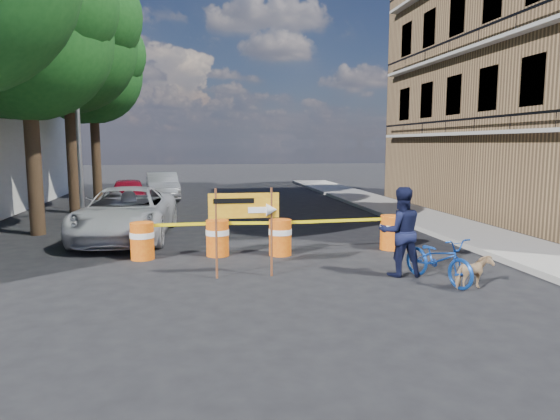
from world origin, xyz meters
name	(u,v)px	position (x,y,z in m)	size (l,w,h in m)	color
ground	(304,288)	(0.00, 0.00, 0.00)	(120.00, 120.00, 0.00)	black
sidewalk_east	(446,226)	(6.20, 6.00, 0.07)	(2.40, 40.00, 0.15)	gray
tree_mid_a	(28,32)	(-6.74, 7.00, 6.01)	(5.25, 5.00, 8.68)	#332316
tree_mid_b	(68,42)	(-6.73, 12.00, 6.71)	(5.67, 5.40, 9.62)	#332316
tree_far	(93,73)	(-6.74, 17.00, 6.22)	(5.04, 4.80, 8.84)	#332316
streetlamp	(79,97)	(-5.93, 9.50, 4.38)	(1.25, 0.18, 8.00)	gray
barrel_far_left	(142,240)	(-3.31, 3.04, 0.47)	(0.58, 0.58, 0.90)	#DF4A0D
barrel_mid_left	(217,237)	(-1.51, 3.11, 0.47)	(0.58, 0.58, 0.90)	#DF4A0D
barrel_mid_right	(280,237)	(0.04, 2.92, 0.47)	(0.58, 0.58, 0.90)	#DF4A0D
barrel_far_right	(391,232)	(3.04, 3.10, 0.47)	(0.58, 0.58, 0.90)	#DF4A0D
detour_sign	(253,212)	(-0.86, 0.97, 1.37)	(1.46, 0.27, 1.87)	#592D19
pedestrian	(401,232)	(2.19, 0.55, 0.94)	(0.92, 0.71, 1.88)	black
bicycle	(439,238)	(2.75, -0.06, 0.90)	(0.63, 0.95, 1.81)	#1547AF
dog	(474,272)	(3.19, -0.62, 0.32)	(0.35, 0.76, 0.64)	tan
suv_white	(126,213)	(-4.03, 5.90, 0.75)	(2.49, 5.39, 1.50)	silver
sedan_red	(128,194)	(-4.80, 12.78, 0.66)	(1.56, 3.88, 1.32)	maroon
sedan_silver	(162,186)	(-3.58, 16.24, 0.68)	(1.44, 4.14, 1.36)	#A2A3A9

